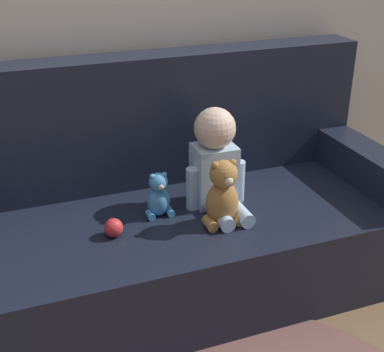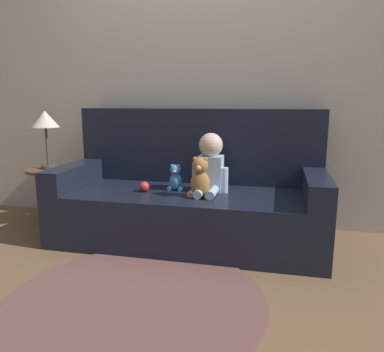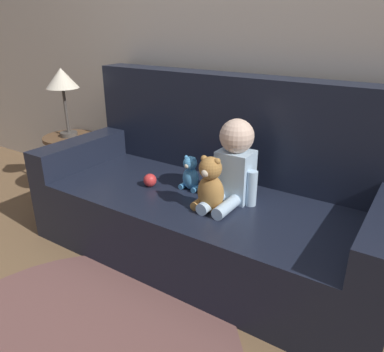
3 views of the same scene
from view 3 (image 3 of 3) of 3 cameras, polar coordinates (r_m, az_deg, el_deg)
ground_plane at (r=2.21m, az=2.02°, el=-11.52°), size 12.00×12.00×0.00m
wall_back at (r=2.28m, az=9.80°, el=23.87°), size 8.00×0.05×2.60m
couch at (r=2.11m, az=3.25°, el=-3.34°), size 1.93×0.84×0.96m
person_baby at (r=1.88m, az=6.40°, el=1.69°), size 0.26×0.34×0.42m
teddy_bear_brown at (r=1.79m, az=2.82°, el=-1.48°), size 0.16×0.13×0.28m
plush_toy_side at (r=2.02m, az=-0.25°, el=0.32°), size 0.11×0.09×0.19m
toy_ball at (r=2.09m, az=-6.42°, el=-0.63°), size 0.07×0.07×0.07m
side_table at (r=2.78m, az=-18.76°, el=10.10°), size 0.37×0.37×0.95m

